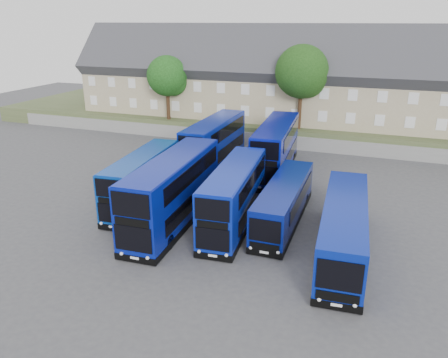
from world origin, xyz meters
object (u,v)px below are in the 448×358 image
coach_east_a (284,203)px  tree_west (168,77)px  dd_front_mid (173,192)px  tree_mid (303,74)px  dd_front_left (143,181)px

coach_east_a → tree_west: (-18.70, 19.76, 5.61)m
dd_front_mid → tree_mid: 24.15m
tree_west → tree_mid: tree_mid is taller
dd_front_left → tree_west: tree_west is taller
dd_front_mid → tree_mid: size_ratio=1.30×
dd_front_left → tree_west: (-7.80, 20.37, 5.11)m
dd_front_mid → tree_west: (-11.47, 22.51, 4.74)m
tree_mid → tree_west: bearing=-178.2°
coach_east_a → dd_front_left: bearing=-177.1°
dd_front_left → dd_front_mid: size_ratio=0.85×
dd_front_mid → dd_front_left: bearing=147.1°
coach_east_a → tree_mid: tree_mid is taller
dd_front_left → tree_mid: (8.20, 20.87, 6.13)m
dd_front_left → coach_east_a: dd_front_left is taller
tree_west → dd_front_mid: bearing=-63.0°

